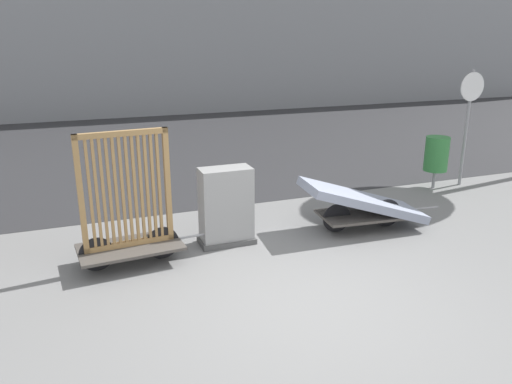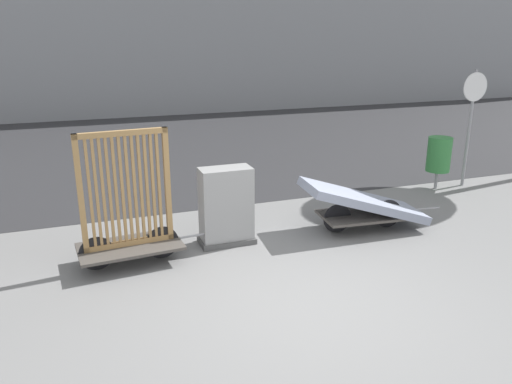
{
  "view_description": "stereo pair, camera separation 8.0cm",
  "coord_description": "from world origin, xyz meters",
  "px_view_note": "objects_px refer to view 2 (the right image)",
  "views": [
    {
      "loc": [
        -2.39,
        -4.54,
        2.95
      ],
      "look_at": [
        0.0,
        1.78,
        0.82
      ],
      "focal_mm": 35.0,
      "sensor_mm": 36.0,
      "label": 1
    },
    {
      "loc": [
        -2.31,
        -4.57,
        2.95
      ],
      "look_at": [
        0.0,
        1.78,
        0.82
      ],
      "focal_mm": 35.0,
      "sensor_mm": 36.0,
      "label": 2
    }
  ],
  "objects_px": {
    "bike_cart_with_mattress": "(364,204)",
    "utility_cabinet": "(226,209)",
    "bike_cart_with_bedframe": "(128,218)",
    "trash_bin": "(439,155)",
    "sign_post": "(472,112)"
  },
  "relations": [
    {
      "from": "utility_cabinet",
      "to": "sign_post",
      "type": "relative_size",
      "value": 0.49
    },
    {
      "from": "bike_cart_with_mattress",
      "to": "utility_cabinet",
      "type": "relative_size",
      "value": 2.07
    },
    {
      "from": "bike_cart_with_mattress",
      "to": "trash_bin",
      "type": "distance_m",
      "value": 2.94
    },
    {
      "from": "bike_cart_with_bedframe",
      "to": "trash_bin",
      "type": "height_order",
      "value": "bike_cart_with_bedframe"
    },
    {
      "from": "bike_cart_with_mattress",
      "to": "bike_cart_with_bedframe",
      "type": "bearing_deg",
      "value": -174.86
    },
    {
      "from": "trash_bin",
      "to": "sign_post",
      "type": "xyz_separation_m",
      "value": [
        0.67,
        -0.01,
        0.81
      ]
    },
    {
      "from": "utility_cabinet",
      "to": "trash_bin",
      "type": "bearing_deg",
      "value": 14.08
    },
    {
      "from": "bike_cart_with_bedframe",
      "to": "bike_cart_with_mattress",
      "type": "xyz_separation_m",
      "value": [
        3.59,
        -0.0,
        -0.22
      ]
    },
    {
      "from": "bike_cart_with_mattress",
      "to": "trash_bin",
      "type": "bearing_deg",
      "value": 34.16
    },
    {
      "from": "bike_cart_with_mattress",
      "to": "utility_cabinet",
      "type": "bearing_deg",
      "value": 179.06
    },
    {
      "from": "bike_cart_with_mattress",
      "to": "trash_bin",
      "type": "relative_size",
      "value": 2.27
    },
    {
      "from": "bike_cart_with_bedframe",
      "to": "bike_cart_with_mattress",
      "type": "bearing_deg",
      "value": -4.69
    },
    {
      "from": "utility_cabinet",
      "to": "sign_post",
      "type": "bearing_deg",
      "value": 12.32
    },
    {
      "from": "utility_cabinet",
      "to": "trash_bin",
      "type": "relative_size",
      "value": 1.1
    },
    {
      "from": "bike_cart_with_bedframe",
      "to": "bike_cart_with_mattress",
      "type": "height_order",
      "value": "bike_cart_with_bedframe"
    }
  ]
}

